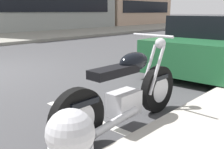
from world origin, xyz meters
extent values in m
cube|color=gray|center=(12.00, 7.07, 0.07)|extent=(120.00, 5.00, 0.14)
cube|color=silver|center=(0.00, -3.97, 0.00)|extent=(0.12, 2.20, 0.01)
cylinder|color=black|center=(0.87, -4.32, 0.34)|extent=(0.68, 0.11, 0.68)
cylinder|color=silver|center=(0.87, -4.32, 0.34)|extent=(0.37, 0.12, 0.37)
cylinder|color=black|center=(-0.62, -4.31, 0.34)|extent=(0.68, 0.11, 0.68)
cylinder|color=silver|center=(-0.62, -4.31, 0.34)|extent=(0.37, 0.12, 0.37)
cube|color=silver|center=(0.12, -4.32, 0.32)|extent=(0.40, 0.26, 0.30)
cube|color=black|center=(-0.06, -4.32, 0.76)|extent=(0.68, 0.22, 0.10)
ellipsoid|color=black|center=(0.30, -4.32, 0.82)|extent=(0.48, 0.24, 0.24)
cube|color=black|center=(-0.57, -4.32, 0.52)|extent=(0.36, 0.18, 0.06)
cube|color=black|center=(0.85, -4.32, 0.52)|extent=(0.32, 0.16, 0.06)
cylinder|color=silver|center=(0.72, -4.25, 0.65)|extent=(0.34, 0.05, 0.65)
cylinder|color=silver|center=(0.72, -4.39, 0.65)|extent=(0.34, 0.05, 0.65)
cylinder|color=silver|center=(0.69, -4.32, 1.12)|extent=(0.04, 0.62, 0.04)
sphere|color=silver|center=(0.89, -4.32, 1.00)|extent=(0.15, 0.15, 0.15)
cylinder|color=silver|center=(-0.18, -4.46, 0.22)|extent=(0.71, 0.09, 0.16)
cube|color=#236638|center=(4.28, -3.80, 0.50)|extent=(4.28, 2.05, 0.69)
cube|color=black|center=(4.25, -3.80, 1.09)|extent=(2.11, 1.80, 0.49)
cylinder|color=black|center=(5.63, -2.89, 0.31)|extent=(0.63, 0.25, 0.62)
cylinder|color=black|center=(2.86, -3.02, 0.31)|extent=(0.63, 0.25, 0.62)
sphere|color=#B7B7BC|center=(-1.51, -5.35, 0.86)|extent=(0.24, 0.24, 0.24)
cube|color=black|center=(8.92, 9.34, 1.92)|extent=(10.35, 0.06, 1.10)
cube|color=black|center=(19.94, 9.34, 1.85)|extent=(7.59, 0.06, 1.10)
camera|label=1|loc=(-2.21, -6.27, 1.43)|focal=41.48mm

